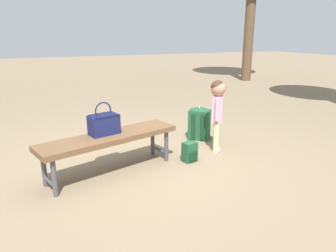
{
  "coord_description": "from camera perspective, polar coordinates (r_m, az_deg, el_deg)",
  "views": [
    {
      "loc": [
        -1.29,
        -3.18,
        1.52
      ],
      "look_at": [
        0.2,
        0.14,
        0.45
      ],
      "focal_mm": 33.42,
      "sensor_mm": 36.0,
      "label": 1
    }
  ],
  "objects": [
    {
      "name": "ground_plane",
      "position": [
        3.75,
        -1.99,
        -7.51
      ],
      "size": [
        40.0,
        40.0,
        0.0
      ],
      "primitive_type": "plane",
      "color": "#7F6B51",
      "rests_on": "ground"
    },
    {
      "name": "handbag",
      "position": [
        3.52,
        -11.61,
        0.48
      ],
      "size": [
        0.35,
        0.25,
        0.37
      ],
      "color": "#191E4C",
      "rests_on": "park_bench"
    },
    {
      "name": "backpack_small",
      "position": [
        3.88,
        3.98,
        -4.48
      ],
      "size": [
        0.19,
        0.17,
        0.28
      ],
      "color": "#1E4C2D",
      "rests_on": "ground"
    },
    {
      "name": "backpack_large",
      "position": [
        4.69,
        5.76,
        0.66
      ],
      "size": [
        0.37,
        0.37,
        0.51
      ],
      "color": "#1E4C2D",
      "rests_on": "ground"
    },
    {
      "name": "child_standing",
      "position": [
        4.13,
        9.01,
        3.86
      ],
      "size": [
        0.19,
        0.22,
        0.96
      ],
      "color": "#CCCC8C",
      "rests_on": "ground"
    },
    {
      "name": "park_bench",
      "position": [
        3.54,
        -10.55,
        -2.47
      ],
      "size": [
        1.65,
        0.82,
        0.45
      ],
      "color": "brown",
      "rests_on": "ground"
    }
  ]
}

